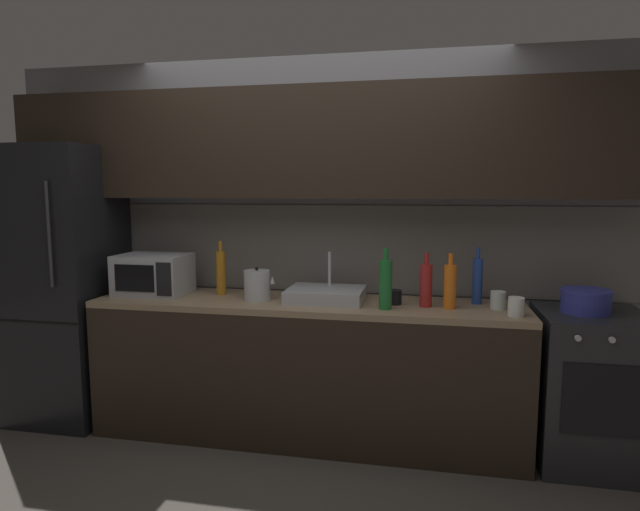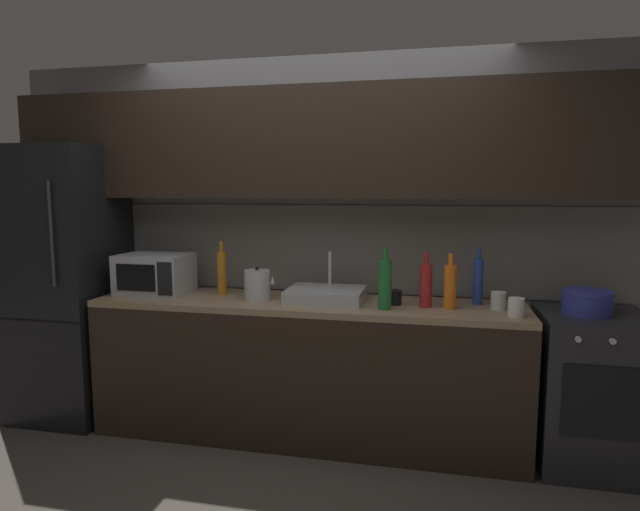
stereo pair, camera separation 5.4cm
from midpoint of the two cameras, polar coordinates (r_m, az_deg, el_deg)
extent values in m
cube|color=slate|center=(3.72, 0.34, 1.64)|extent=(4.47, 0.10, 2.50)
cube|color=slate|center=(3.68, 0.17, 0.78)|extent=(4.47, 0.01, 0.60)
cube|color=black|center=(3.50, -0.41, 11.93)|extent=(4.11, 0.34, 0.70)
cube|color=black|center=(3.52, -1.05, -12.40)|extent=(2.73, 0.60, 0.86)
cube|color=#8C7256|center=(3.40, -1.07, -5.23)|extent=(2.73, 0.60, 0.04)
cube|color=black|center=(4.14, -25.28, -2.70)|extent=(0.68, 0.66, 1.90)
cube|color=black|center=(3.93, -28.09, -6.20)|extent=(0.67, 0.00, 0.01)
cylinder|color=#333333|center=(3.71, -26.58, 2.06)|extent=(0.02, 0.02, 0.66)
cube|color=#232326|center=(3.55, 27.53, -12.70)|extent=(0.60, 0.60, 0.90)
cube|color=black|center=(3.26, 29.00, -13.71)|extent=(0.45, 0.01, 0.40)
cylinder|color=#B2B2B7|center=(3.11, 26.48, -8.08)|extent=(0.03, 0.02, 0.03)
cylinder|color=#B2B2B7|center=(3.16, 29.41, -8.05)|extent=(0.03, 0.02, 0.03)
cube|color=#A8AAAF|center=(3.77, -16.94, -1.90)|extent=(0.46, 0.34, 0.27)
cube|color=black|center=(3.65, -18.83, -2.28)|extent=(0.28, 0.01, 0.18)
cube|color=black|center=(3.54, -15.96, -2.43)|extent=(0.10, 0.01, 0.22)
cube|color=#ADAFB5|center=(3.39, 1.09, -4.22)|extent=(0.48, 0.38, 0.08)
cylinder|color=silver|center=(3.49, 1.52, -1.39)|extent=(0.02, 0.02, 0.22)
cylinder|color=#B7BABF|center=(3.43, -6.32, -3.17)|extent=(0.17, 0.17, 0.19)
sphere|color=black|center=(3.41, -6.35, -1.39)|extent=(0.02, 0.02, 0.02)
cone|color=#B7BABF|center=(3.39, -4.67, -2.61)|extent=(0.03, 0.03, 0.05)
cylinder|color=#1E6B2D|center=(3.15, 7.51, -3.14)|extent=(0.08, 0.08, 0.30)
cylinder|color=#1E6B2D|center=(3.13, 7.57, 0.16)|extent=(0.03, 0.03, 0.07)
cylinder|color=#234299|center=(3.42, 17.07, -2.71)|extent=(0.06, 0.06, 0.28)
cylinder|color=#234299|center=(3.39, 17.18, 0.24)|extent=(0.02, 0.02, 0.07)
cylinder|color=#B27019|center=(3.64, -10.10, -1.84)|extent=(0.06, 0.06, 0.29)
cylinder|color=#B27019|center=(3.61, -10.16, 1.00)|extent=(0.02, 0.02, 0.07)
cylinder|color=#A82323|center=(3.26, 11.79, -3.22)|extent=(0.07, 0.07, 0.26)
cylinder|color=#A82323|center=(3.24, 11.86, -0.36)|extent=(0.03, 0.03, 0.07)
cylinder|color=orange|center=(3.24, 14.28, -3.33)|extent=(0.07, 0.07, 0.26)
cylinder|color=orange|center=(3.22, 14.37, -0.42)|extent=(0.03, 0.03, 0.07)
cylinder|color=silver|center=(3.17, 20.81, -5.25)|extent=(0.09, 0.09, 0.11)
cylinder|color=black|center=(3.31, 8.47, -4.48)|extent=(0.09, 0.09, 0.09)
cylinder|color=silver|center=(3.33, 19.11, -4.62)|extent=(0.09, 0.09, 0.10)
cylinder|color=#333899|center=(3.41, 27.21, -4.65)|extent=(0.27, 0.27, 0.12)
cylinder|color=#333899|center=(3.40, 27.27, -3.53)|extent=(0.27, 0.27, 0.02)
camera|label=1|loc=(0.03, -89.53, 0.06)|focal=29.73mm
camera|label=2|loc=(0.03, 90.47, -0.06)|focal=29.73mm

